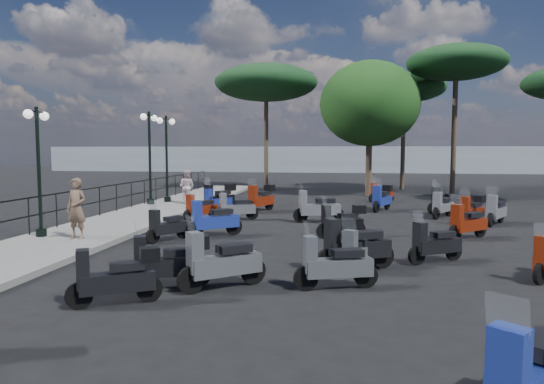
# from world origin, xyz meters

# --- Properties ---
(ground) EXTENTS (120.00, 120.00, 0.00)m
(ground) POSITION_xyz_m (0.00, 0.00, 0.00)
(ground) COLOR black
(ground) RESTS_ON ground
(sidewalk) EXTENTS (3.00, 30.00, 0.15)m
(sidewalk) POSITION_xyz_m (-6.50, 3.00, 0.07)
(sidewalk) COLOR #646160
(sidewalk) RESTS_ON ground
(railing) EXTENTS (0.04, 26.04, 1.10)m
(railing) POSITION_xyz_m (-7.80, 2.80, 0.90)
(railing) COLOR black
(railing) RESTS_ON sidewalk
(lamp_post_0) EXTENTS (0.33, 1.08, 3.67)m
(lamp_post_0) POSITION_xyz_m (-7.32, -2.14, 2.24)
(lamp_post_0) COLOR black
(lamp_post_0) RESTS_ON sidewalk
(lamp_post_1) EXTENTS (0.40, 1.23, 4.19)m
(lamp_post_1) POSITION_xyz_m (-7.49, 6.20, 2.54)
(lamp_post_1) COLOR black
(lamp_post_1) RESTS_ON sidewalk
(lamp_post_2) EXTENTS (0.55, 1.16, 4.07)m
(lamp_post_2) POSITION_xyz_m (-7.11, 7.29, 2.47)
(lamp_post_2) COLOR black
(lamp_post_2) RESTS_ON sidewalk
(woman) EXTENTS (0.68, 0.50, 1.70)m
(woman) POSITION_xyz_m (-6.11, -2.31, 1.00)
(woman) COLOR brown
(woman) RESTS_ON sidewalk
(pedestrian_far) EXTENTS (0.85, 0.72, 1.55)m
(pedestrian_far) POSITION_xyz_m (-5.96, 6.77, 0.93)
(pedestrian_far) COLOR beige
(pedestrian_far) RESTS_ON sidewalk
(scooter_1) EXTENTS (1.54, 0.87, 1.31)m
(scooter_1) POSITION_xyz_m (-2.01, -6.08, 0.49)
(scooter_1) COLOR black
(scooter_1) RESTS_ON ground
(scooter_2) EXTENTS (0.89, 1.36, 1.22)m
(scooter_2) POSITION_xyz_m (-3.76, -1.58, 0.42)
(scooter_2) COLOR black
(scooter_2) RESTS_ON ground
(scooter_3) EXTENTS (1.06, 1.28, 1.25)m
(scooter_3) POSITION_xyz_m (-4.06, 2.67, 0.43)
(scooter_3) COLOR black
(scooter_3) RESTS_ON ground
(scooter_4) EXTENTS (1.06, 1.33, 1.27)m
(scooter_4) POSITION_xyz_m (-4.12, 5.30, 0.44)
(scooter_4) COLOR black
(scooter_4) RESTS_ON ground
(scooter_5) EXTENTS (1.18, 1.64, 1.48)m
(scooter_5) POSITION_xyz_m (-4.09, 5.49, 0.56)
(scooter_5) COLOR black
(scooter_5) RESTS_ON ground
(scooter_6) EXTENTS (1.47, 1.22, 1.44)m
(scooter_6) POSITION_xyz_m (-1.02, -6.01, 0.50)
(scooter_6) COLOR black
(scooter_6) RESTS_ON ground
(scooter_7) EXTENTS (1.44, 0.94, 1.26)m
(scooter_7) POSITION_xyz_m (-2.53, -7.20, 0.48)
(scooter_7) COLOR black
(scooter_7) RESTS_ON ground
(scooter_8) EXTENTS (1.50, 1.19, 1.43)m
(scooter_8) POSITION_xyz_m (-2.65, -0.69, 0.50)
(scooter_8) COLOR black
(scooter_8) RESTS_ON ground
(scooter_9) EXTENTS (1.47, 0.87, 1.26)m
(scooter_9) POSITION_xyz_m (1.20, -0.22, 0.47)
(scooter_9) COLOR black
(scooter_9) RESTS_ON ground
(scooter_10) EXTENTS (1.53, 0.88, 1.31)m
(scooter_10) POSITION_xyz_m (-2.74, 2.78, 0.46)
(scooter_10) COLOR black
(scooter_10) RESTS_ON ground
(scooter_11) EXTENTS (0.99, 1.74, 1.48)m
(scooter_11) POSITION_xyz_m (-2.23, 5.36, 0.56)
(scooter_11) COLOR black
(scooter_11) RESTS_ON ground
(scooter_12) EXTENTS (1.59, 0.75, 1.31)m
(scooter_12) POSITION_xyz_m (1.09, -5.69, 0.45)
(scooter_12) COLOR black
(scooter_12) RESTS_ON ground
(scooter_13) EXTENTS (1.70, 1.03, 1.48)m
(scooter_13) POSITION_xyz_m (1.49, -4.21, 0.51)
(scooter_13) COLOR black
(scooter_13) RESTS_ON ground
(scooter_14) EXTENTS (0.87, 1.39, 1.22)m
(scooter_14) POSITION_xyz_m (1.60, -4.27, 0.42)
(scooter_14) COLOR black
(scooter_14) RESTS_ON ground
(scooter_15) EXTENTS (1.83, 0.81, 1.50)m
(scooter_15) POSITION_xyz_m (0.30, 2.69, 0.52)
(scooter_15) COLOR black
(scooter_15) RESTS_ON ground
(scooter_16) EXTENTS (0.98, 1.68, 1.43)m
(scooter_16) POSITION_xyz_m (2.86, 6.37, 0.54)
(scooter_16) COLOR black
(scooter_16) RESTS_ON ground
(scooter_17) EXTENTS (1.20, 1.42, 1.39)m
(scooter_17) POSITION_xyz_m (3.01, -10.01, 0.48)
(scooter_17) COLOR black
(scooter_17) RESTS_ON ground
(scooter_18) EXTENTS (1.36, 0.96, 1.25)m
(scooter_18) POSITION_xyz_m (3.35, -3.19, 0.43)
(scooter_18) COLOR black
(scooter_18) RESTS_ON ground
(scooter_19) EXTENTS (1.34, 1.19, 1.35)m
(scooter_19) POSITION_xyz_m (4.84, 0.04, 0.47)
(scooter_19) COLOR black
(scooter_19) RESTS_ON ground
(scooter_20) EXTENTS (1.02, 1.43, 1.31)m
(scooter_20) POSITION_xyz_m (5.00, 4.59, 0.46)
(scooter_20) COLOR black
(scooter_20) RESTS_ON ground
(scooter_21) EXTENTS (1.34, 1.03, 1.26)m
(scooter_21) POSITION_xyz_m (3.07, 9.97, 0.44)
(scooter_21) COLOR black
(scooter_21) RESTS_ON ground
(scooter_24) EXTENTS (1.02, 1.54, 1.38)m
(scooter_24) POSITION_xyz_m (6.49, 3.03, 0.48)
(scooter_24) COLOR black
(scooter_24) RESTS_ON ground
(scooter_25) EXTENTS (1.16, 1.36, 1.30)m
(scooter_25) POSITION_xyz_m (5.73, 3.15, 0.49)
(scooter_25) COLOR black
(scooter_25) RESTS_ON ground
(scooter_26) EXTENTS (1.75, 0.80, 1.43)m
(scooter_26) POSITION_xyz_m (5.41, 5.67, 0.50)
(scooter_26) COLOR black
(scooter_26) RESTS_ON ground
(broadleaf_tree) EXTENTS (5.63, 5.63, 7.61)m
(broadleaf_tree) POSITION_xyz_m (2.60, 13.37, 5.20)
(broadleaf_tree) COLOR #38281E
(broadleaf_tree) RESTS_ON ground
(pine_0) EXTENTS (5.36, 5.36, 7.59)m
(pine_0) POSITION_xyz_m (5.04, 18.31, 6.62)
(pine_0) COLOR #38281E
(pine_0) RESTS_ON ground
(pine_1) EXTENTS (5.47, 5.47, 8.42)m
(pine_1) POSITION_xyz_m (7.32, 13.95, 7.42)
(pine_1) COLOR #38281E
(pine_1) RESTS_ON ground
(pine_2) EXTENTS (6.71, 6.71, 8.13)m
(pine_2) POSITION_xyz_m (-3.88, 16.85, 6.94)
(pine_2) COLOR #38281E
(pine_2) RESTS_ON ground
(distant_hills) EXTENTS (70.00, 8.00, 3.00)m
(distant_hills) POSITION_xyz_m (0.00, 45.00, 1.50)
(distant_hills) COLOR gray
(distant_hills) RESTS_ON ground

